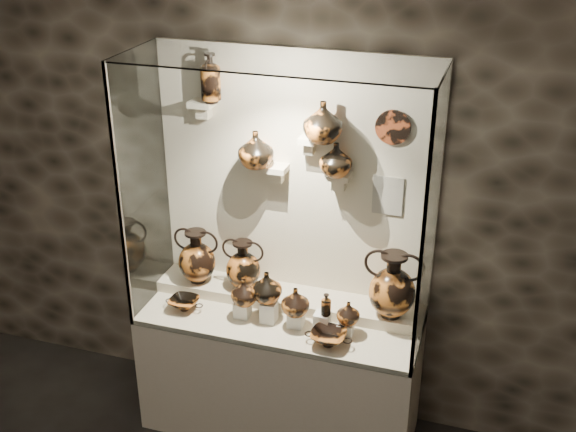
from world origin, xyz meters
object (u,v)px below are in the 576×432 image
object	(u,v)px
amphora_mid	(243,265)
lekythos_tall	(211,75)
amphora_left	(197,256)
kylix_right	(328,337)
amphora_right	(393,285)
jug_e	(348,313)
lekythos_small	(326,303)
ovoid_vase_c	(336,159)
jug_b	(267,287)
ovoid_vase_b	(323,122)
kylix_left	(184,303)
jug_a	(244,292)
jug_c	(296,301)
ovoid_vase_a	(256,149)

from	to	relation	value
amphora_mid	lekythos_tall	bearing A→B (deg)	172.18
amphora_left	kylix_right	world-z (taller)	amphora_left
amphora_right	jug_e	distance (m)	0.30
jug_e	lekythos_small	size ratio (longest dim) A/B	0.88
lekythos_small	ovoid_vase_c	xyz separation A→B (m)	(-0.03, 0.26, 0.78)
jug_b	ovoid_vase_c	world-z (taller)	ovoid_vase_c
lekythos_small	ovoid_vase_b	bearing A→B (deg)	118.58
jug_e	kylix_left	size ratio (longest dim) A/B	0.61
jug_a	ovoid_vase_b	xyz separation A→B (m)	(0.40, 0.24, 1.02)
amphora_left	lekythos_tall	size ratio (longest dim) A/B	1.13
lekythos_small	lekythos_tall	bearing A→B (deg)	164.50
jug_c	ovoid_vase_b	xyz separation A→B (m)	(0.08, 0.24, 1.03)
amphora_right	ovoid_vase_b	size ratio (longest dim) A/B	1.79
kylix_right	ovoid_vase_c	world-z (taller)	ovoid_vase_c
jug_a	jug_e	world-z (taller)	jug_a
ovoid_vase_a	ovoid_vase_b	size ratio (longest dim) A/B	0.94
amphora_right	jug_a	bearing A→B (deg)	-160.44
amphora_left	kylix_left	size ratio (longest dim) A/B	1.52
kylix_left	ovoid_vase_a	size ratio (longest dim) A/B	1.07
lekythos_small	ovoid_vase_a	size ratio (longest dim) A/B	0.74
amphora_right	lekythos_small	size ratio (longest dim) A/B	2.56
amphora_mid	ovoid_vase_c	world-z (taller)	ovoid_vase_c
amphora_left	jug_c	xyz separation A→B (m)	(0.72, -0.21, -0.07)
amphora_left	amphora_right	xyz separation A→B (m)	(1.25, -0.02, 0.03)
amphora_left	amphora_right	size ratio (longest dim) A/B	0.86
lekythos_tall	ovoid_vase_b	world-z (taller)	lekythos_tall
amphora_right	amphora_mid	bearing A→B (deg)	-175.19
kylix_left	lekythos_tall	xyz separation A→B (m)	(0.11, 0.32, 1.35)
amphora_mid	ovoid_vase_c	size ratio (longest dim) A/B	1.68
ovoid_vase_a	ovoid_vase_b	distance (m)	0.45
amphora_left	jug_b	bearing A→B (deg)	-26.51
amphora_right	jug_b	size ratio (longest dim) A/B	2.14
amphora_right	jug_c	bearing A→B (deg)	-153.34
ovoid_vase_b	jug_a	bearing A→B (deg)	-170.56
jug_a	jug_b	world-z (taller)	jug_b
jug_a	lekythos_tall	world-z (taller)	lekythos_tall
amphora_mid	kylix_right	size ratio (longest dim) A/B	1.23
ovoid_vase_a	amphora_mid	bearing A→B (deg)	177.35
ovoid_vase_b	ovoid_vase_c	xyz separation A→B (m)	(0.08, 0.02, -0.22)
lekythos_small	kylix_left	bearing A→B (deg)	-173.47
amphora_mid	jug_c	world-z (taller)	amphora_mid
lekythos_small	jug_a	bearing A→B (deg)	-175.10
amphora_left	ovoid_vase_a	xyz separation A→B (m)	(0.40, 0.04, 0.75)
jug_c	jug_e	world-z (taller)	jug_c
amphora_mid	amphora_right	bearing A→B (deg)	9.42
lekythos_small	amphora_right	bearing A→B (deg)	33.70
jug_b	ovoid_vase_b	size ratio (longest dim) A/B	0.83
jug_a	kylix_left	size ratio (longest dim) A/B	0.72
jug_c	ovoid_vase_a	bearing A→B (deg)	135.51
amphora_right	kylix_right	world-z (taller)	amphora_right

